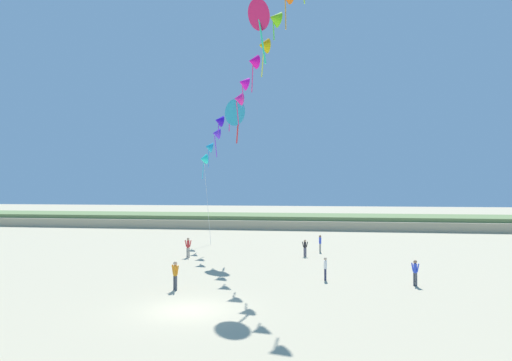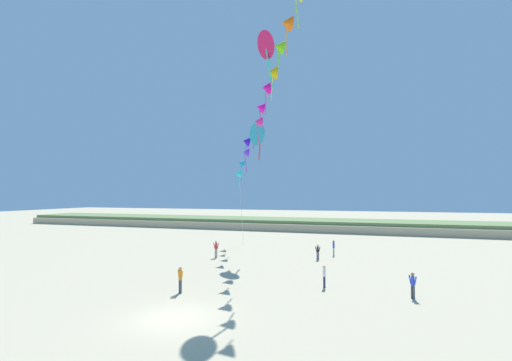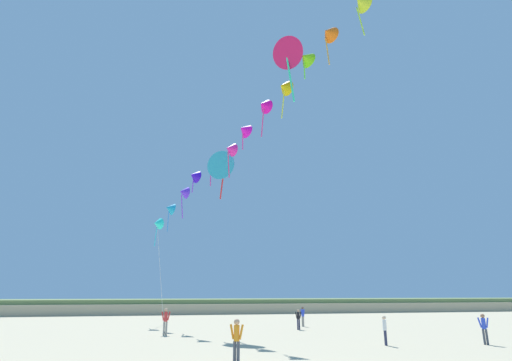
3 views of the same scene
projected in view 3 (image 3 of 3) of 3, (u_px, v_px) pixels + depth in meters
name	position (u px, v px, depth m)	size (l,w,h in m)	color
dune_ridge	(202.00, 306.00, 56.84)	(120.00, 11.45, 1.85)	tan
person_near_left	(484.00, 327.00, 21.95)	(0.47, 0.44, 1.61)	#474C56
person_near_right	(385.00, 328.00, 21.65)	(0.21, 0.53, 1.52)	#282D4C
person_mid_center	(237.00, 338.00, 16.01)	(0.57, 0.36, 1.72)	#474C56
person_far_left	(303.00, 315.00, 33.65)	(0.25, 0.55, 1.59)	gray
person_far_right	(298.00, 318.00, 30.70)	(0.53, 0.20, 1.50)	#282D4C
person_far_center	(166.00, 320.00, 26.82)	(0.60, 0.23, 1.72)	gray
kite_banner_string	(295.00, 72.00, 27.34)	(19.43, 33.32, 26.28)	#25E2D4
large_kite_low_lead	(223.00, 166.00, 33.12)	(2.52, 1.96, 4.01)	#2EA8C4
large_kite_mid_trail	(290.00, 54.00, 27.24)	(2.63, 2.57, 4.73)	#D51A55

